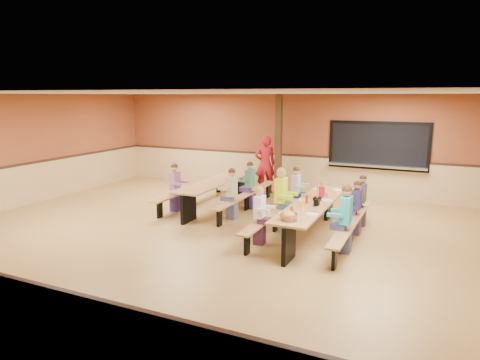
% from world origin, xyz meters
% --- Properties ---
extents(ground, '(12.00, 12.00, 0.00)m').
position_xyz_m(ground, '(0.00, 0.00, 0.00)').
color(ground, olive).
rests_on(ground, ground).
extents(room_envelope, '(12.04, 10.04, 3.02)m').
position_xyz_m(room_envelope, '(0.00, 0.00, 0.69)').
color(room_envelope, brown).
rests_on(room_envelope, ground).
extents(kitchen_pass_through, '(2.78, 0.28, 1.38)m').
position_xyz_m(kitchen_pass_through, '(2.60, 4.96, 1.49)').
color(kitchen_pass_through, black).
rests_on(kitchen_pass_through, ground).
extents(structural_post, '(0.18, 0.18, 3.00)m').
position_xyz_m(structural_post, '(-0.20, 4.40, 1.50)').
color(structural_post, '#322110').
rests_on(structural_post, ground).
extents(cafeteria_table_main, '(1.91, 3.70, 0.74)m').
position_xyz_m(cafeteria_table_main, '(1.83, 0.88, 0.53)').
color(cafeteria_table_main, '#A47741').
rests_on(cafeteria_table_main, ground).
extents(cafeteria_table_second, '(1.91, 3.70, 0.74)m').
position_xyz_m(cafeteria_table_second, '(-1.11, 2.25, 0.53)').
color(cafeteria_table_second, '#A47741').
rests_on(cafeteria_table_second, ground).
extents(seated_child_white_left, '(0.35, 0.29, 1.17)m').
position_xyz_m(seated_child_white_left, '(1.01, -0.04, 0.59)').
color(seated_child_white_left, white).
rests_on(seated_child_white_left, ground).
extents(seated_adult_yellow, '(0.44, 0.36, 1.35)m').
position_xyz_m(seated_adult_yellow, '(1.01, 1.22, 0.68)').
color(seated_adult_yellow, '#D1FF18').
rests_on(seated_adult_yellow, ground).
extents(seated_child_grey_left, '(0.37, 0.30, 1.21)m').
position_xyz_m(seated_child_grey_left, '(1.01, 2.36, 0.60)').
color(seated_child_grey_left, '#B5B5B5').
rests_on(seated_child_grey_left, ground).
extents(seated_child_teal_right, '(0.41, 0.34, 1.29)m').
position_xyz_m(seated_child_teal_right, '(2.66, 0.21, 0.65)').
color(seated_child_teal_right, teal).
rests_on(seated_child_teal_right, ground).
extents(seated_child_navy_right, '(0.35, 0.28, 1.17)m').
position_xyz_m(seated_child_navy_right, '(2.66, 1.40, 0.58)').
color(seated_child_navy_right, navy).
rests_on(seated_child_navy_right, ground).
extents(seated_child_char_right, '(0.35, 0.29, 1.18)m').
position_xyz_m(seated_child_char_right, '(2.66, 2.11, 0.59)').
color(seated_child_char_right, '#41454A').
rests_on(seated_child_char_right, ground).
extents(seated_child_purple_sec, '(0.38, 0.31, 1.23)m').
position_xyz_m(seated_child_purple_sec, '(-1.94, 1.40, 0.62)').
color(seated_child_purple_sec, '#975C95').
rests_on(seated_child_purple_sec, ground).
extents(seated_child_green_sec, '(0.38, 0.31, 1.24)m').
position_xyz_m(seated_child_green_sec, '(-0.29, 2.45, 0.62)').
color(seated_child_green_sec, '#367B5F').
rests_on(seated_child_green_sec, ground).
extents(seated_child_tan_sec, '(0.38, 0.31, 1.23)m').
position_xyz_m(seated_child_tan_sec, '(-0.29, 1.36, 0.61)').
color(seated_child_tan_sec, '#BAB991').
rests_on(seated_child_tan_sec, ground).
extents(standing_woman, '(0.77, 0.71, 1.78)m').
position_xyz_m(standing_woman, '(-0.61, 4.37, 0.89)').
color(standing_woman, '#B01420').
rests_on(standing_woman, ground).
extents(punch_pitcher, '(0.16, 0.16, 0.22)m').
position_xyz_m(punch_pitcher, '(1.85, 1.53, 0.85)').
color(punch_pitcher, red).
rests_on(punch_pitcher, cafeteria_table_main).
extents(chip_bowl, '(0.32, 0.32, 0.15)m').
position_xyz_m(chip_bowl, '(1.79, -0.57, 0.81)').
color(chip_bowl, orange).
rests_on(chip_bowl, cafeteria_table_main).
extents(napkin_dispenser, '(0.10, 0.14, 0.13)m').
position_xyz_m(napkin_dispenser, '(1.97, 0.69, 0.80)').
color(napkin_dispenser, black).
rests_on(napkin_dispenser, cafeteria_table_main).
extents(condiment_mustard, '(0.06, 0.06, 0.17)m').
position_xyz_m(condiment_mustard, '(1.74, 0.51, 0.82)').
color(condiment_mustard, yellow).
rests_on(condiment_mustard, cafeteria_table_main).
extents(condiment_ketchup, '(0.06, 0.06, 0.17)m').
position_xyz_m(condiment_ketchup, '(1.73, 0.78, 0.82)').
color(condiment_ketchup, '#B2140F').
rests_on(condiment_ketchup, cafeteria_table_main).
extents(table_paddle, '(0.16, 0.16, 0.56)m').
position_xyz_m(table_paddle, '(1.87, 1.15, 0.88)').
color(table_paddle, black).
rests_on(table_paddle, cafeteria_table_main).
extents(place_settings, '(0.65, 3.30, 0.11)m').
position_xyz_m(place_settings, '(1.83, 0.88, 0.80)').
color(place_settings, beige).
rests_on(place_settings, cafeteria_table_main).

